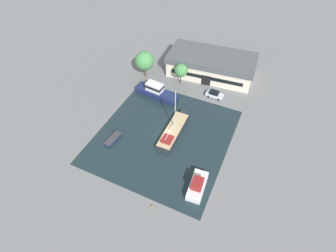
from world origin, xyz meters
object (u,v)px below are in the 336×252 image
object	(u,v)px
quay_tree_near_building	(181,70)
sailboat_moored	(173,131)
quay_tree_by_water	(145,61)
small_dinghy	(113,139)
warehouse_building	(211,65)
cabin_boat	(197,186)
parked_car	(215,94)
motor_cruiser	(156,92)

from	to	relation	value
quay_tree_near_building	sailboat_moored	xyz separation A→B (m)	(5.50, -17.00, -3.34)
quay_tree_by_water	small_dinghy	size ratio (longest dim) A/B	1.65
warehouse_building	cabin_boat	size ratio (longest dim) A/B	3.74
parked_car	sailboat_moored	size ratio (longest dim) A/B	0.34
warehouse_building	motor_cruiser	world-z (taller)	warehouse_building
quay_tree_by_water	sailboat_moored	distance (m)	22.30
sailboat_moored	small_dinghy	world-z (taller)	sailboat_moored
parked_car	sailboat_moored	distance (m)	15.88
motor_cruiser	small_dinghy	xyz separation A→B (m)	(-1.79, -16.88, -0.95)
sailboat_moored	cabin_boat	size ratio (longest dim) A/B	2.00
sailboat_moored	small_dinghy	xyz separation A→B (m)	(-10.77, -7.30, -0.30)
sailboat_moored	motor_cruiser	size ratio (longest dim) A/B	1.13
warehouse_building	sailboat_moored	distance (m)	24.45
quay_tree_by_water	motor_cruiser	xyz separation A→B (m)	(6.27, -6.14, -3.59)
quay_tree_by_water	cabin_boat	bearing A→B (deg)	-46.90
quay_tree_near_building	motor_cruiser	distance (m)	8.62
sailboat_moored	small_dinghy	bearing A→B (deg)	-146.96
motor_cruiser	cabin_boat	distance (m)	27.46
cabin_boat	motor_cruiser	bearing A→B (deg)	127.67
parked_car	quay_tree_near_building	bearing A→B (deg)	-98.47
parked_car	motor_cruiser	world-z (taller)	motor_cruiser
motor_cruiser	cabin_boat	world-z (taller)	motor_cruiser
quay_tree_near_building	cabin_boat	xyz separation A→B (m)	(15.01, -27.72, -2.97)
parked_car	quay_tree_by_water	bearing A→B (deg)	-89.85
sailboat_moored	parked_car	bearing A→B (deg)	72.85
quay_tree_near_building	parked_car	distance (m)	10.52
warehouse_building	sailboat_moored	size ratio (longest dim) A/B	1.87
quay_tree_by_water	parked_car	xyz separation A→B (m)	(19.63, -0.46, -4.04)
warehouse_building	cabin_boat	world-z (taller)	warehouse_building
parked_car	small_dinghy	bearing A→B (deg)	-32.40
warehouse_building	quay_tree_by_water	world-z (taller)	quay_tree_by_water
motor_cruiser	cabin_boat	xyz separation A→B (m)	(18.48, -20.31, -0.28)
parked_car	sailboat_moored	xyz separation A→B (m)	(-4.39, -15.26, -0.20)
cabin_boat	warehouse_building	bearing A→B (deg)	100.12
warehouse_building	quay_tree_near_building	world-z (taller)	quay_tree_near_building
warehouse_building	quay_tree_near_building	distance (m)	9.41
quay_tree_by_water	sailboat_moored	bearing A→B (deg)	-45.88
warehouse_building	small_dinghy	bearing A→B (deg)	-114.45
parked_car	cabin_boat	size ratio (longest dim) A/B	0.68
motor_cruiser	small_dinghy	distance (m)	17.00
warehouse_building	small_dinghy	size ratio (longest dim) A/B	5.25
quay_tree_near_building	small_dinghy	bearing A→B (deg)	-102.23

